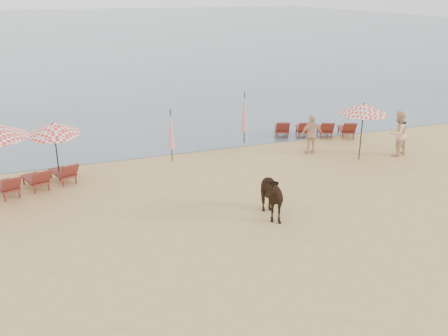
% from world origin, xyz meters
% --- Properties ---
extents(ground, '(120.00, 120.00, 0.00)m').
position_xyz_m(ground, '(0.00, 0.00, 0.00)').
color(ground, tan).
rests_on(ground, ground).
extents(sea, '(160.00, 140.00, 0.06)m').
position_xyz_m(sea, '(0.00, 80.00, 0.00)').
color(sea, '#51606B').
rests_on(sea, ground).
extents(lounger_cluster_left, '(2.83, 2.20, 0.55)m').
position_xyz_m(lounger_cluster_left, '(-5.55, 8.06, 0.38)').
color(lounger_cluster_left, maroon).
rests_on(lounger_cluster_left, ground).
extents(lounger_cluster_right, '(3.80, 2.71, 0.56)m').
position_xyz_m(lounger_cluster_right, '(6.32, 10.24, 0.39)').
color(lounger_cluster_right, maroon).
rests_on(lounger_cluster_right, ground).
extents(umbrella_open_left_b, '(1.72, 1.75, 2.20)m').
position_xyz_m(umbrella_open_left_b, '(-4.82, 8.65, 1.90)').
color(umbrella_open_left_b, black).
rests_on(umbrella_open_left_b, ground).
extents(umbrella_open_right, '(1.86, 1.86, 2.27)m').
position_xyz_m(umbrella_open_right, '(6.41, 6.91, 2.04)').
color(umbrella_open_right, black).
rests_on(umbrella_open_right, ground).
extents(umbrella_closed_left, '(0.25, 0.25, 2.09)m').
position_xyz_m(umbrella_closed_left, '(-0.58, 9.28, 1.28)').
color(umbrella_closed_left, black).
rests_on(umbrella_closed_left, ground).
extents(umbrella_closed_right, '(0.28, 0.28, 2.27)m').
position_xyz_m(umbrella_closed_right, '(2.97, 10.46, 1.40)').
color(umbrella_closed_right, black).
rests_on(umbrella_closed_right, ground).
extents(cow, '(0.87, 1.73, 1.43)m').
position_xyz_m(cow, '(0.77, 3.42, 0.71)').
color(cow, black).
rests_on(cow, ground).
extents(beachgoer_right_a, '(1.05, 0.91, 1.85)m').
position_xyz_m(beachgoer_right_a, '(8.09, 6.81, 0.92)').
color(beachgoer_right_a, '#E4B68E').
rests_on(beachgoer_right_a, ground).
extents(beachgoer_right_b, '(0.97, 0.48, 1.60)m').
position_xyz_m(beachgoer_right_b, '(4.97, 8.20, 0.80)').
color(beachgoer_right_b, '#DAA688').
rests_on(beachgoer_right_b, ground).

